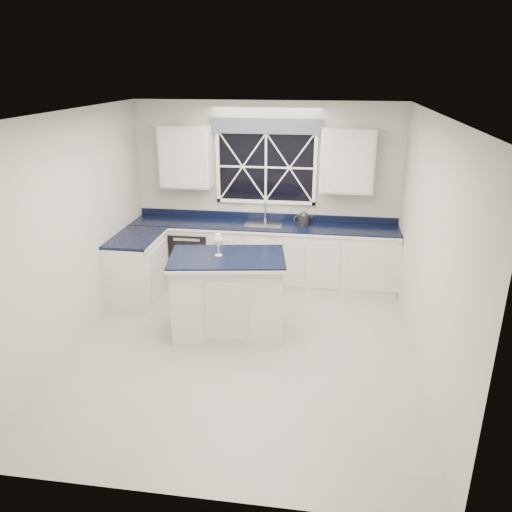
% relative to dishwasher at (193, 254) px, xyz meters
% --- Properties ---
extents(ground, '(4.50, 4.50, 0.00)m').
position_rel_dishwasher_xyz_m(ground, '(1.10, -1.95, -0.41)').
color(ground, '#A3A39E').
rests_on(ground, ground).
extents(back_wall, '(4.00, 0.10, 2.70)m').
position_rel_dishwasher_xyz_m(back_wall, '(1.10, 0.30, 0.94)').
color(back_wall, beige).
rests_on(back_wall, ground).
extents(base_cabinets, '(3.99, 1.60, 0.90)m').
position_rel_dishwasher_xyz_m(base_cabinets, '(0.77, -0.17, 0.04)').
color(base_cabinets, silver).
rests_on(base_cabinets, ground).
extents(countertop, '(3.98, 0.64, 0.04)m').
position_rel_dishwasher_xyz_m(countertop, '(1.10, 0.00, 0.51)').
color(countertop, black).
rests_on(countertop, base_cabinets).
extents(dishwasher, '(0.60, 0.58, 0.82)m').
position_rel_dishwasher_xyz_m(dishwasher, '(0.00, 0.00, 0.00)').
color(dishwasher, black).
rests_on(dishwasher, ground).
extents(window, '(1.65, 0.09, 1.26)m').
position_rel_dishwasher_xyz_m(window, '(1.10, 0.25, 1.42)').
color(window, black).
rests_on(window, ground).
extents(upper_cabinets, '(3.10, 0.34, 0.90)m').
position_rel_dishwasher_xyz_m(upper_cabinets, '(1.10, 0.13, 1.49)').
color(upper_cabinets, silver).
rests_on(upper_cabinets, ground).
extents(faucet, '(0.05, 0.20, 0.30)m').
position_rel_dishwasher_xyz_m(faucet, '(1.10, 0.19, 0.69)').
color(faucet, '#AEAFB1').
rests_on(faucet, countertop).
extents(island, '(1.48, 1.03, 1.02)m').
position_rel_dishwasher_xyz_m(island, '(0.87, -1.60, 0.10)').
color(island, silver).
rests_on(island, ground).
extents(rug, '(1.18, 0.72, 0.02)m').
position_rel_dishwasher_xyz_m(rug, '(0.66, -0.60, -0.40)').
color(rug, '#A9A9A4').
rests_on(rug, ground).
extents(kettle, '(0.29, 0.24, 0.22)m').
position_rel_dishwasher_xyz_m(kettle, '(1.69, 0.08, 0.63)').
color(kettle, '#292A2C').
rests_on(kettle, countertop).
extents(wine_glass, '(0.11, 0.11, 0.27)m').
position_rel_dishwasher_xyz_m(wine_glass, '(0.76, -1.59, 0.80)').
color(wine_glass, silver).
rests_on(wine_glass, island).
extents(soap_bottle, '(0.10, 0.10, 0.16)m').
position_rel_dishwasher_xyz_m(soap_bottle, '(1.74, 0.11, 0.61)').
color(soap_bottle, silver).
rests_on(soap_bottle, countertop).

